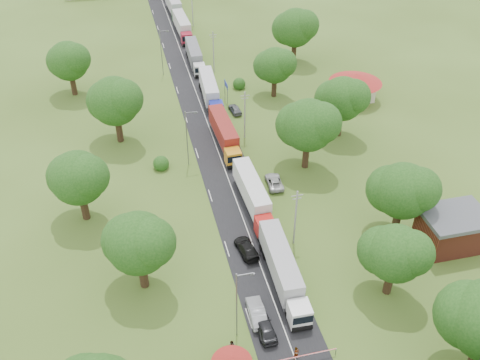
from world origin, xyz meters
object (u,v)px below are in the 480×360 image
object	(u,v)px
pedestrian_near	(296,353)
truck_0	(283,269)
info_sign	(226,88)
boom_barrier	(285,360)
car_lane_mid	(257,312)
car_lane_front	(265,327)

from	to	relation	value
pedestrian_near	truck_0	bearing A→B (deg)	58.50
info_sign	pedestrian_near	distance (m)	59.76
boom_barrier	car_lane_mid	size ratio (longest dim) A/B	1.84
info_sign	pedestrian_near	xyz separation A→B (m)	(-5.13, -59.50, -2.10)
car_lane_mid	boom_barrier	bearing A→B (deg)	102.48
boom_barrier	pedestrian_near	size ratio (longest dim) A/B	5.09
boom_barrier	info_sign	xyz separation A→B (m)	(6.56, 60.00, 2.11)
truck_0	pedestrian_near	xyz separation A→B (m)	(-1.83, -11.05, -1.34)
info_sign	car_lane_mid	distance (m)	53.62
info_sign	pedestrian_near	world-z (taller)	info_sign
boom_barrier	truck_0	world-z (taller)	truck_0
boom_barrier	car_lane_front	xyz separation A→B (m)	(-0.94, 4.67, -0.07)
car_lane_front	boom_barrier	bearing A→B (deg)	98.63
truck_0	car_lane_front	world-z (taller)	truck_0
car_lane_front	pedestrian_near	xyz separation A→B (m)	(2.37, -4.17, 0.09)
boom_barrier	truck_0	distance (m)	12.08
truck_0	info_sign	bearing A→B (deg)	86.10
car_lane_mid	info_sign	bearing A→B (deg)	-96.34
car_lane_mid	pedestrian_near	size ratio (longest dim) A/B	2.77
info_sign	truck_0	bearing A→B (deg)	-93.90
pedestrian_near	car_lane_front	bearing A→B (deg)	97.46
car_lane_front	pedestrian_near	size ratio (longest dim) A/B	2.65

